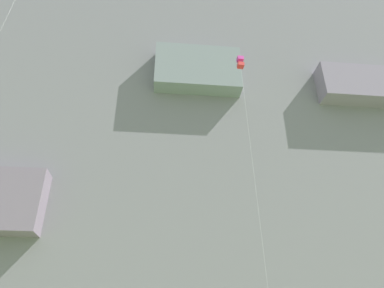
# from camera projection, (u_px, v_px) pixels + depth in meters

# --- Properties ---
(cliff_face) EXTENTS (180.00, 26.08, 69.06)m
(cliff_face) POSITION_uv_depth(u_px,v_px,m) (190.00, 143.00, 63.54)
(cliff_face) COLOR gray
(cliff_face) RESTS_ON ground
(kite_box_far_right) EXTENTS (0.65, 3.51, 28.98)m
(kite_box_far_right) POSITION_uv_depth(u_px,v_px,m) (241.00, 64.00, 36.25)
(kite_box_far_right) COLOR #CC3399
(kite_box_far_right) RESTS_ON ground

